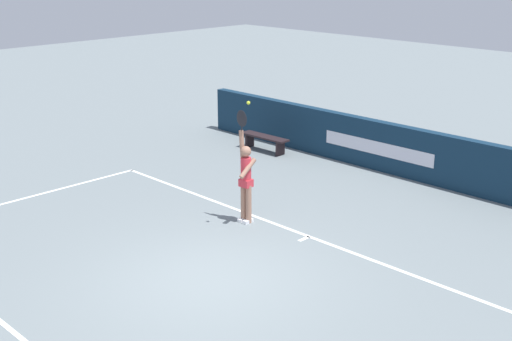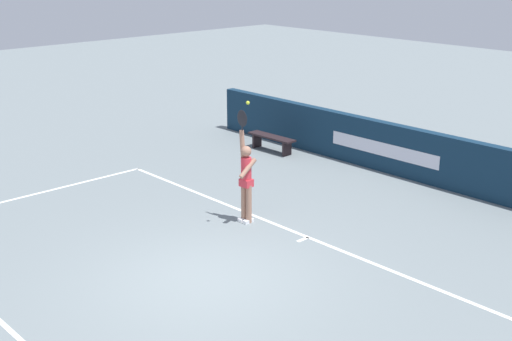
% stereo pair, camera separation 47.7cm
% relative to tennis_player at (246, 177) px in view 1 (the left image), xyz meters
% --- Properties ---
extents(ground_plane, '(60.00, 60.00, 0.00)m').
position_rel_tennis_player_xyz_m(ground_plane, '(1.45, -2.26, -0.98)').
color(ground_plane, slate).
extents(court_lines, '(12.15, 5.88, 0.00)m').
position_rel_tennis_player_xyz_m(court_lines, '(1.45, -2.53, -0.98)').
color(court_lines, white).
rests_on(court_lines, ground).
extents(back_wall, '(15.26, 0.27, 1.27)m').
position_rel_tennis_player_xyz_m(back_wall, '(1.45, 4.91, -0.34)').
color(back_wall, '#0F293F').
rests_on(back_wall, ground).
extents(tennis_player, '(0.43, 0.46, 2.37)m').
position_rel_tennis_player_xyz_m(tennis_player, '(0.00, 0.00, 0.00)').
color(tennis_player, '#9D6E59').
rests_on(tennis_player, ground).
extents(tennis_ball, '(0.07, 0.07, 0.07)m').
position_rel_tennis_player_xyz_m(tennis_ball, '(0.34, -0.25, 1.64)').
color(tennis_ball, '#CFE231').
extents(courtside_bench_near, '(1.56, 0.39, 0.45)m').
position_rel_tennis_player_xyz_m(courtside_bench_near, '(-3.39, 4.02, -0.63)').
color(courtside_bench_near, black).
rests_on(courtside_bench_near, ground).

